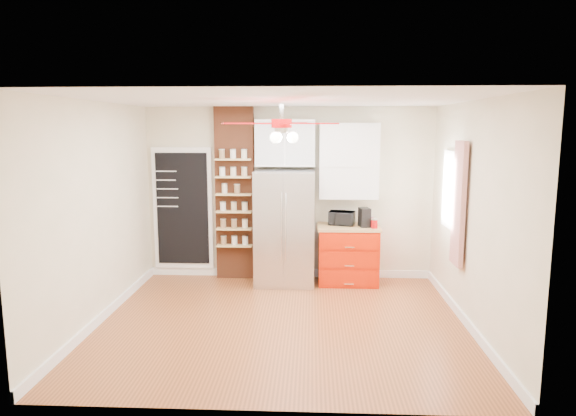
{
  "coord_description": "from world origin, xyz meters",
  "views": [
    {
      "loc": [
        0.35,
        -6.03,
        2.39
      ],
      "look_at": [
        0.03,
        0.9,
        1.29
      ],
      "focal_mm": 32.0,
      "sensor_mm": 36.0,
      "label": 1
    }
  ],
  "objects_px": {
    "coffee_maker": "(364,217)",
    "ceiling_fan": "(282,124)",
    "fridge": "(285,227)",
    "canister_left": "(374,224)",
    "pantry_jar_oats": "(225,189)",
    "toaster_oven": "(342,218)",
    "red_cabinet": "(348,254)"
  },
  "relations": [
    {
      "from": "coffee_maker",
      "to": "ceiling_fan",
      "type": "bearing_deg",
      "value": -137.62
    },
    {
      "from": "toaster_oven",
      "to": "canister_left",
      "type": "relative_size",
      "value": 3.05
    },
    {
      "from": "fridge",
      "to": "red_cabinet",
      "type": "relative_size",
      "value": 1.86
    },
    {
      "from": "red_cabinet",
      "to": "toaster_oven",
      "type": "xyz_separation_m",
      "value": [
        -0.1,
        0.06,
        0.55
      ]
    },
    {
      "from": "coffee_maker",
      "to": "canister_left",
      "type": "xyz_separation_m",
      "value": [
        0.14,
        -0.11,
        -0.08
      ]
    },
    {
      "from": "ceiling_fan",
      "to": "toaster_oven",
      "type": "height_order",
      "value": "ceiling_fan"
    },
    {
      "from": "fridge",
      "to": "toaster_oven",
      "type": "relative_size",
      "value": 4.56
    },
    {
      "from": "fridge",
      "to": "ceiling_fan",
      "type": "height_order",
      "value": "ceiling_fan"
    },
    {
      "from": "toaster_oven",
      "to": "pantry_jar_oats",
      "type": "relative_size",
      "value": 2.66
    },
    {
      "from": "fridge",
      "to": "canister_left",
      "type": "relative_size",
      "value": 13.88
    },
    {
      "from": "fridge",
      "to": "ceiling_fan",
      "type": "bearing_deg",
      "value": -88.24
    },
    {
      "from": "canister_left",
      "to": "ceiling_fan",
      "type": "bearing_deg",
      "value": -130.48
    },
    {
      "from": "ceiling_fan",
      "to": "coffee_maker",
      "type": "height_order",
      "value": "ceiling_fan"
    },
    {
      "from": "red_cabinet",
      "to": "coffee_maker",
      "type": "distance_m",
      "value": 0.64
    },
    {
      "from": "toaster_oven",
      "to": "ceiling_fan",
      "type": "bearing_deg",
      "value": -102.61
    },
    {
      "from": "coffee_maker",
      "to": "pantry_jar_oats",
      "type": "distance_m",
      "value": 2.19
    },
    {
      "from": "red_cabinet",
      "to": "coffee_maker",
      "type": "height_order",
      "value": "coffee_maker"
    },
    {
      "from": "pantry_jar_oats",
      "to": "red_cabinet",
      "type": "bearing_deg",
      "value": -3.43
    },
    {
      "from": "ceiling_fan",
      "to": "pantry_jar_oats",
      "type": "bearing_deg",
      "value": 118.95
    },
    {
      "from": "fridge",
      "to": "red_cabinet",
      "type": "height_order",
      "value": "fridge"
    },
    {
      "from": "coffee_maker",
      "to": "canister_left",
      "type": "height_order",
      "value": "coffee_maker"
    },
    {
      "from": "coffee_maker",
      "to": "pantry_jar_oats",
      "type": "xyz_separation_m",
      "value": [
        -2.15,
        0.18,
        0.4
      ]
    },
    {
      "from": "red_cabinet",
      "to": "canister_left",
      "type": "distance_m",
      "value": 0.65
    },
    {
      "from": "coffee_maker",
      "to": "canister_left",
      "type": "bearing_deg",
      "value": -49.68
    },
    {
      "from": "ceiling_fan",
      "to": "toaster_oven",
      "type": "bearing_deg",
      "value": 64.8
    },
    {
      "from": "toaster_oven",
      "to": "red_cabinet",
      "type": "bearing_deg",
      "value": -18.67
    },
    {
      "from": "red_cabinet",
      "to": "toaster_oven",
      "type": "relative_size",
      "value": 2.45
    },
    {
      "from": "pantry_jar_oats",
      "to": "ceiling_fan",
      "type": "bearing_deg",
      "value": -61.05
    },
    {
      "from": "red_cabinet",
      "to": "canister_left",
      "type": "xyz_separation_m",
      "value": [
        0.37,
        -0.17,
        0.51
      ]
    },
    {
      "from": "red_cabinet",
      "to": "toaster_oven",
      "type": "distance_m",
      "value": 0.57
    },
    {
      "from": "coffee_maker",
      "to": "pantry_jar_oats",
      "type": "relative_size",
      "value": 1.99
    },
    {
      "from": "toaster_oven",
      "to": "pantry_jar_oats",
      "type": "height_order",
      "value": "pantry_jar_oats"
    }
  ]
}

